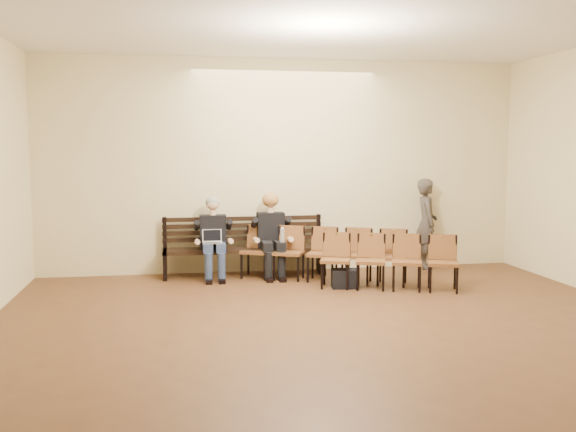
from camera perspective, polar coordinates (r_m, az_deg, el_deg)
The scene contains 11 objects.
ground at distance 6.13m, azimuth 7.70°, elevation -13.44°, with size 10.00×10.00×0.00m, color brown.
room_walls at distance 6.55m, azimuth 5.90°, elevation 10.36°, with size 8.02×10.01×3.51m.
bench at distance 10.37m, azimuth -3.88°, elevation -4.07°, with size 2.60×0.90×0.45m, color black.
seated_man at distance 10.15m, azimuth -6.65°, elevation -2.09°, with size 0.51×0.71×1.23m, color black, non-canonical shape.
seated_woman at distance 10.24m, azimuth -1.47°, elevation -1.94°, with size 0.53×0.74×1.24m, color black, non-canonical shape.
laptop at distance 9.99m, azimuth -6.73°, elevation -2.54°, with size 0.30×0.24×0.22m, color silver.
water_bottle at distance 9.99m, azimuth -0.51°, elevation -2.43°, with size 0.07×0.07×0.24m, color silver.
bag at distance 9.49m, azimuth 5.05°, elevation -5.56°, with size 0.37×0.26×0.28m, color black.
passerby at distance 11.14m, azimuth 12.20°, elevation -0.08°, with size 0.64×0.42×1.76m, color #3D3631.
chair_row_front at distance 9.89m, azimuth 3.07°, elevation -3.42°, with size 2.57×0.46×0.84m, color brown.
chair_row_back at distance 9.42m, azimuth 8.94°, elevation -4.05°, with size 1.96×0.44×0.81m, color brown.
Camera 1 is at (-1.78, -5.50, 2.04)m, focal length 40.00 mm.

